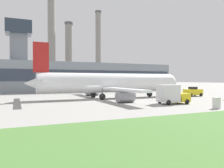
# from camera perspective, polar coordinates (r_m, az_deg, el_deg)

# --- Properties ---
(ground_plane) EXTENTS (400.00, 400.00, 0.00)m
(ground_plane) POSITION_cam_1_polar(r_m,az_deg,el_deg) (37.09, -4.41, -4.20)
(ground_plane) COLOR #999691
(terminal_building) EXTENTS (67.96, 14.68, 19.39)m
(terminal_building) POSITION_cam_1_polar(r_m,az_deg,el_deg) (66.46, -13.75, 2.05)
(terminal_building) COLOR gray
(terminal_building) RESTS_ON ground_plane
(smokestack_left) EXTENTS (3.67, 3.67, 39.28)m
(smokestack_left) POSITION_cam_1_polar(r_m,az_deg,el_deg) (98.82, -15.51, 10.62)
(smokestack_left) COLOR gray
(smokestack_left) RESTS_ON ground_plane
(smokestack_right) EXTENTS (3.87, 3.87, 29.94)m
(smokestack_right) POSITION_cam_1_polar(r_m,az_deg,el_deg) (103.68, -11.19, 7.59)
(smokestack_right) COLOR gray
(smokestack_right) RESTS_ON ground_plane
(smokestack_far) EXTENTS (3.16, 3.16, 36.91)m
(smokestack_far) POSITION_cam_1_polar(r_m,az_deg,el_deg) (108.23, -3.59, 9.18)
(smokestack_far) COLOR gray
(smokestack_far) RESTS_ON ground_plane
(airplane) EXTENTS (29.85, 28.24, 9.54)m
(airplane) POSITION_cam_1_polar(r_m,az_deg,el_deg) (40.26, -0.84, 0.15)
(airplane) COLOR white
(airplane) RESTS_ON ground_plane
(pushback_tug) EXTENTS (3.87, 2.43, 1.97)m
(pushback_tug) POSITION_cam_1_polar(r_m,az_deg,el_deg) (48.21, 20.38, -1.97)
(pushback_tug) COLOR yellow
(pushback_tug) RESTS_ON ground_plane
(baggage_truck) EXTENTS (4.51, 3.11, 2.71)m
(baggage_truck) POSITION_cam_1_polar(r_m,az_deg,el_deg) (32.26, 15.22, -2.71)
(baggage_truck) COLOR yellow
(baggage_truck) RESTS_ON ground_plane
(traffic_cone_near_nose) EXTENTS (0.54, 0.54, 0.61)m
(traffic_cone_near_nose) POSITION_cam_1_polar(r_m,az_deg,el_deg) (36.06, 17.71, -3.96)
(traffic_cone_near_nose) COLOR black
(traffic_cone_near_nose) RESTS_ON ground_plane
(utility_cabinet) EXTENTS (0.81, 0.53, 1.35)m
(utility_cabinet) POSITION_cam_1_polar(r_m,az_deg,el_deg) (28.91, 25.63, -4.48)
(utility_cabinet) COLOR silver
(utility_cabinet) RESTS_ON ground_plane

